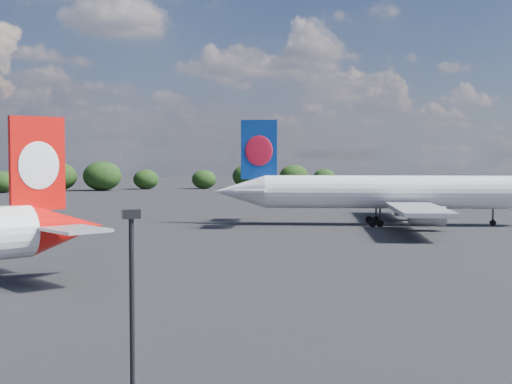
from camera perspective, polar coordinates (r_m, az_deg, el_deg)
name	(u,v)px	position (r m, az deg, el deg)	size (l,w,h in m)	color
ground	(17,236)	(100.24, -18.59, -3.39)	(500.00, 500.00, 0.00)	black
china_southern_airliner	(380,193)	(111.75, 9.90, -0.08)	(47.38, 45.69, 16.32)	white
apron_lamp_post	(132,340)	(22.50, -9.87, -11.56)	(0.55, 0.30, 9.24)	black
billboard_yellow	(43,178)	(222.24, -16.67, 1.06)	(5.00, 0.30, 5.50)	yellow
horizon_treeline	(25,179)	(220.06, -17.98, 1.03)	(200.75, 16.00, 8.98)	black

